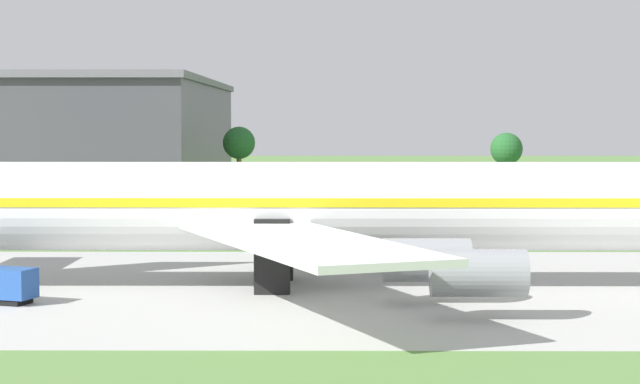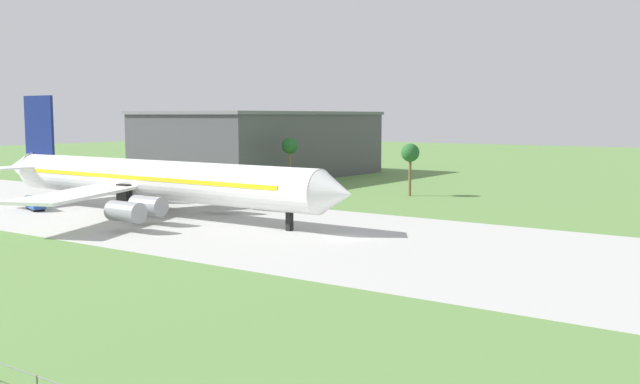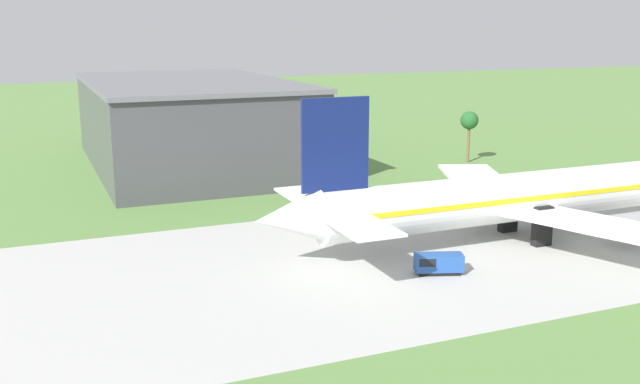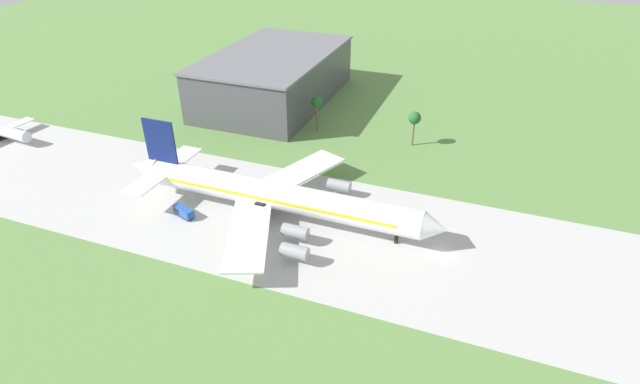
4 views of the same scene
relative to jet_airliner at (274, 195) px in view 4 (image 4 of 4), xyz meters
name	(u,v)px [view 4 (image 4 of 4)]	position (x,y,z in m)	size (l,w,h in m)	color
ground_plane	(442,255)	(37.85, -0.65, -5.63)	(600.00, 600.00, 0.00)	#5B8442
taxiway_strip	(442,254)	(37.85, -0.65, -5.62)	(320.00, 44.00, 0.02)	#B2B2AD
jet_airliner	(274,195)	(0.00, 0.00, 0.00)	(76.69, 53.10, 19.34)	white
baggage_tug	(183,212)	(-19.64, -7.42, -4.38)	(5.70, 3.63, 2.31)	black
terminal_building	(274,77)	(-31.02, 66.28, 2.78)	(36.72, 61.20, 16.80)	#47474C
palm_tree_row	(565,139)	(61.00, 47.59, 2.99)	(121.05, 3.60, 11.38)	brown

